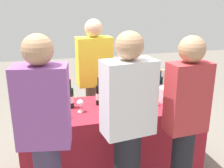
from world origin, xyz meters
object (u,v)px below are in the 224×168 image
menu_board (150,97)px  wine_glass_1 (80,103)px  wine_bottle_2 (70,98)px  wine_bottle_4 (109,94)px  wine_bottle_7 (176,89)px  wine_bottle_6 (160,86)px  wine_glass_3 (154,96)px  guest_0 (45,134)px  wine_bottle_3 (99,95)px  guest_2 (185,120)px  wine_bottle_5 (124,92)px  wine_bottle_0 (43,99)px  wine_glass_2 (129,103)px  wine_glass_0 (65,109)px  server_pouring (95,79)px  ice_bucket (168,95)px  wine_bottle_1 (55,96)px  wine_glass_4 (166,98)px

menu_board → wine_glass_1: bearing=-130.5°
wine_bottle_2 → wine_bottle_4: (0.42, 0.03, -0.00)m
wine_bottle_7 → wine_glass_1: (-1.12, -0.13, -0.02)m
wine_bottle_2 → wine_bottle_6: bearing=5.9°
wine_bottle_2 → wine_glass_3: size_ratio=2.17×
guest_0 → wine_bottle_3: bearing=64.1°
guest_2 → wine_bottle_5: bearing=104.1°
wine_bottle_0 → wine_glass_2: (0.83, -0.30, -0.00)m
wine_bottle_3 → menu_board: size_ratio=0.36×
wine_bottle_5 → wine_glass_0: bearing=-158.3°
wine_glass_3 → server_pouring: bearing=124.1°
wine_bottle_4 → wine_glass_2: 0.33m
wine_bottle_5 → ice_bucket: size_ratio=1.64×
wine_bottle_6 → wine_bottle_4: bearing=-172.6°
wine_glass_2 → server_pouring: bearing=102.2°
wine_bottle_1 → wine_bottle_5: size_ratio=0.95×
wine_glass_1 → wine_glass_3: 0.79m
wine_bottle_3 → server_pouring: bearing=83.2°
wine_bottle_7 → server_pouring: 1.01m
wine_glass_0 → guest_2: (0.95, -0.57, 0.03)m
wine_bottle_4 → menu_board: size_ratio=0.37×
wine_bottle_3 → guest_2: 1.00m
wine_bottle_0 → wine_glass_3: wine_bottle_0 is taller
wine_bottle_7 → guest_2: size_ratio=0.19×
wine_bottle_6 → guest_0: size_ratio=0.19×
wine_bottle_1 → guest_0: size_ratio=0.19×
guest_0 → wine_bottle_2: bearing=80.9°
wine_bottle_5 → wine_glass_2: 0.30m
wine_bottle_4 → wine_bottle_6: wine_bottle_6 is taller
wine_bottle_3 → wine_bottle_6: 0.76m
wine_bottle_7 → wine_glass_2: size_ratio=2.03×
wine_bottle_0 → wine_bottle_5: (0.87, -0.00, 0.01)m
wine_bottle_0 → server_pouring: 0.84m
wine_bottle_5 → wine_glass_2: wine_bottle_5 is taller
wine_glass_4 → guest_0: guest_0 is taller
wine_bottle_4 → wine_glass_0: bearing=-151.1°
wine_bottle_7 → guest_2: 0.88m
wine_glass_4 → wine_bottle_3: bearing=157.2°
wine_bottle_6 → wine_bottle_5: bearing=-168.7°
wine_bottle_2 → wine_glass_0: size_ratio=2.36×
wine_bottle_2 → menu_board: size_ratio=0.37×
wine_bottle_0 → wine_bottle_1: 0.14m
wine_bottle_7 → wine_glass_0: wine_bottle_7 is taller
wine_bottle_6 → guest_0: bearing=-146.1°
wine_bottle_7 → guest_0: (-1.48, -0.78, 0.03)m
server_pouring → wine_glass_3: bearing=122.4°
wine_bottle_2 → wine_bottle_5: (0.59, 0.02, 0.01)m
ice_bucket → server_pouring: (-0.69, 0.67, 0.04)m
wine_bottle_0 → guest_2: size_ratio=0.19×
server_pouring → guest_0: 1.50m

